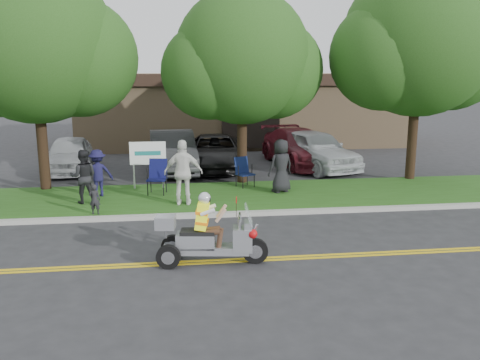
{
  "coord_description": "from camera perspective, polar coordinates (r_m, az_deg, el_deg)",
  "views": [
    {
      "loc": [
        -1.96,
        -11.15,
        4.17
      ],
      "look_at": [
        -0.25,
        2.0,
        1.3
      ],
      "focal_mm": 38.0,
      "sensor_mm": 36.0,
      "label": 1
    }
  ],
  "objects": [
    {
      "name": "spectator_adult_mid",
      "position": [
        16.48,
        -17.15,
        0.38
      ],
      "size": [
        0.84,
        0.66,
        1.69
      ],
      "primitive_type": "imported",
      "rotation": [
        0.0,
        0.0,
        3.17
      ],
      "color": "black",
      "rests_on": "grass_verge"
    },
    {
      "name": "tree_mid",
      "position": [
        18.56,
        0.39,
        13.01
      ],
      "size": [
        5.88,
        4.8,
        7.05
      ],
      "color": "#332114",
      "rests_on": "ground"
    },
    {
      "name": "child_left",
      "position": [
        15.18,
        -16.0,
        -2.1
      ],
      "size": [
        0.35,
        0.26,
        0.88
      ],
      "primitive_type": "imported",
      "rotation": [
        0.0,
        0.0,
        3.0
      ],
      "color": "black",
      "rests_on": "grass_verge"
    },
    {
      "name": "parked_car_mid",
      "position": [
        21.88,
        -2.82,
        3.14
      ],
      "size": [
        2.67,
        5.36,
        1.46
      ],
      "primitive_type": "imported",
      "rotation": [
        0.0,
        0.0,
        -0.05
      ],
      "color": "black",
      "rests_on": "ground"
    },
    {
      "name": "parked_car_right",
      "position": [
        22.94,
        6.72,
        3.66
      ],
      "size": [
        3.02,
        5.77,
        1.6
      ],
      "primitive_type": "imported",
      "rotation": [
        0.0,
        0.0,
        0.15
      ],
      "color": "#56141D",
      "rests_on": "ground"
    },
    {
      "name": "parked_car_far_left",
      "position": [
        22.3,
        -18.62,
        2.72
      ],
      "size": [
        2.08,
        4.49,
        1.49
      ],
      "primitive_type": "imported",
      "rotation": [
        0.0,
        0.0,
        0.07
      ],
      "color": "#A2A5A9",
      "rests_on": "ground"
    },
    {
      "name": "trike_scooter",
      "position": [
        11.22,
        -3.77,
        -6.58
      ],
      "size": [
        2.47,
        0.92,
        1.61
      ],
      "rotation": [
        0.0,
        0.0,
        -0.14
      ],
      "color": "black",
      "rests_on": "ground"
    },
    {
      "name": "centerline_near",
      "position": [
        11.53,
        2.93,
        -8.99
      ],
      "size": [
        60.0,
        0.1,
        0.01
      ],
      "primitive_type": "cube",
      "color": "gold",
      "rests_on": "ground"
    },
    {
      "name": "parked_car_far_right",
      "position": [
        22.04,
        8.39,
        3.41
      ],
      "size": [
        3.42,
        5.37,
        1.7
      ],
      "primitive_type": "imported",
      "rotation": [
        0.0,
        0.0,
        0.31
      ],
      "color": "silver",
      "rests_on": "ground"
    },
    {
      "name": "lawn_chair_a",
      "position": [
        17.3,
        -9.24,
        0.65
      ],
      "size": [
        0.71,
        0.73,
        1.16
      ],
      "rotation": [
        0.0,
        0.0,
        -0.18
      ],
      "color": "black",
      "rests_on": "grass_verge"
    },
    {
      "name": "tree_right",
      "position": [
        20.32,
        19.57,
        13.94
      ],
      "size": [
        6.86,
        5.6,
        8.07
      ],
      "color": "#332114",
      "rests_on": "ground"
    },
    {
      "name": "tree_left",
      "position": [
        18.74,
        -21.85,
        13.43
      ],
      "size": [
        6.62,
        5.4,
        7.78
      ],
      "color": "#332114",
      "rests_on": "ground"
    },
    {
      "name": "business_sign",
      "position": [
        18.01,
        -10.31,
        2.69
      ],
      "size": [
        1.25,
        0.06,
        1.75
      ],
      "color": "silver",
      "rests_on": "ground"
    },
    {
      "name": "ground",
      "position": [
        12.07,
        2.43,
        -8.03
      ],
      "size": [
        120.0,
        120.0,
        0.0
      ],
      "primitive_type": "plane",
      "color": "#28282B",
      "rests_on": "ground"
    },
    {
      "name": "spectator_chair_a",
      "position": [
        17.27,
        -15.69,
        0.76
      ],
      "size": [
        1.14,
        0.87,
        1.55
      ],
      "primitive_type": "imported",
      "rotation": [
        0.0,
        0.0,
        3.48
      ],
      "color": "#18163E",
      "rests_on": "grass_verge"
    },
    {
      "name": "commercial_building",
      "position": [
        30.47,
        0.09,
        8.13
      ],
      "size": [
        18.0,
        8.2,
        4.0
      ],
      "color": "#9E7F5B",
      "rests_on": "ground"
    },
    {
      "name": "grass_verge",
      "position": [
        16.98,
        -0.55,
        -1.83
      ],
      "size": [
        60.0,
        4.0,
        0.1
      ],
      "primitive_type": "cube",
      "color": "#244D14",
      "rests_on": "ground"
    },
    {
      "name": "spectator_adult_right",
      "position": [
        15.64,
        -6.37,
        0.85
      ],
      "size": [
        1.22,
        0.61,
        2.01
      ],
      "primitive_type": "imported",
      "rotation": [
        0.0,
        0.0,
        3.04
      ],
      "color": "silver",
      "rests_on": "grass_verge"
    },
    {
      "name": "spectator_chair_b",
      "position": [
        17.22,
        4.62,
        1.6
      ],
      "size": [
        1.04,
        0.86,
        1.82
      ],
      "primitive_type": "imported",
      "rotation": [
        0.0,
        0.0,
        3.51
      ],
      "color": "black",
      "rests_on": "grass_verge"
    },
    {
      "name": "centerline_far",
      "position": [
        11.68,
        2.79,
        -8.71
      ],
      "size": [
        60.0,
        0.1,
        0.01
      ],
      "primitive_type": "cube",
      "color": "gold",
      "rests_on": "ground"
    },
    {
      "name": "curb",
      "position": [
        14.91,
        0.44,
        -3.8
      ],
      "size": [
        60.0,
        0.25,
        0.12
      ],
      "primitive_type": "cube",
      "color": "#A8A89E",
      "rests_on": "ground"
    },
    {
      "name": "lawn_chair_b",
      "position": [
        18.1,
        0.37,
        1.14
      ],
      "size": [
        0.75,
        0.76,
        1.05
      ],
      "rotation": [
        0.0,
        0.0,
        0.45
      ],
      "color": "black",
      "rests_on": "grass_verge"
    },
    {
      "name": "parked_car_left",
      "position": [
        21.41,
        -7.61,
        3.17
      ],
      "size": [
        2.07,
        5.24,
        1.7
      ],
      "primitive_type": "imported",
      "rotation": [
        0.0,
        0.0,
        0.05
      ],
      "color": "#303033",
      "rests_on": "ground"
    }
  ]
}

